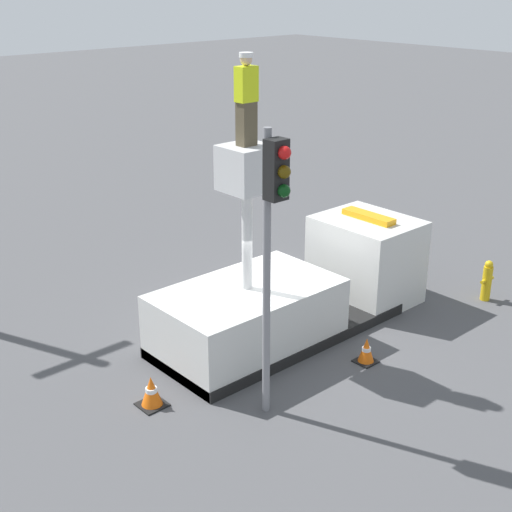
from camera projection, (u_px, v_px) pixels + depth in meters
name	position (u px, v px, depth m)	size (l,w,h in m)	color
ground_plane	(279.00, 334.00, 16.01)	(120.00, 120.00, 0.00)	#4C4C4F
bucket_truck	(297.00, 293.00, 16.02)	(6.79, 2.38, 4.45)	black
worker	(246.00, 100.00, 13.46)	(0.40, 0.26, 1.75)	brown
traffic_light_pole	(273.00, 221.00, 11.77)	(0.34, 0.57, 5.28)	gray
fire_hydrant	(487.00, 281.00, 17.52)	(0.47, 0.23, 1.04)	gold
traffic_cone_rear	(151.00, 392.00, 13.27)	(0.51, 0.51, 0.61)	black
traffic_cone_curbside	(366.00, 351.00, 14.77)	(0.43, 0.43, 0.55)	black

